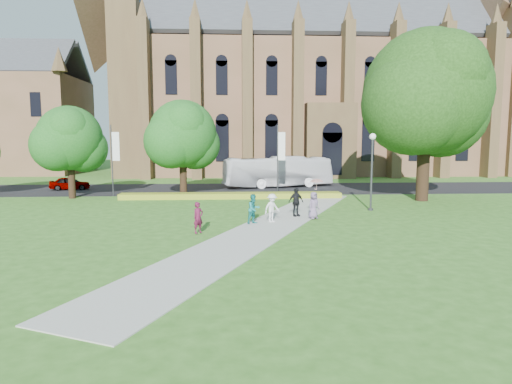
{
  "coord_description": "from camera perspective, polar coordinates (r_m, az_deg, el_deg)",
  "views": [
    {
      "loc": [
        -2.08,
        -23.8,
        5.0
      ],
      "look_at": [
        -0.48,
        4.22,
        1.6
      ],
      "focal_mm": 32.0,
      "sensor_mm": 36.0,
      "label": 1
    }
  ],
  "objects": [
    {
      "name": "pedestrian_3",
      "position": [
        28.68,
        5.01,
        -1.25
      ],
      "size": [
        1.15,
        0.83,
        1.81
      ],
      "primitive_type": "imported",
      "rotation": [
        0.0,
        0.0,
        0.41
      ],
      "color": "black",
      "rests_on": "footpath"
    },
    {
      "name": "tour_coach",
      "position": [
        45.54,
        2.74,
        2.55
      ],
      "size": [
        11.25,
        5.3,
        3.05
      ],
      "primitive_type": "imported",
      "rotation": [
        0.0,
        0.0,
        1.83
      ],
      "color": "silver",
      "rests_on": "road"
    },
    {
      "name": "large_tree",
      "position": [
        38.08,
        20.52,
        11.55
      ],
      "size": [
        9.6,
        9.6,
        13.2
      ],
      "color": "#332114",
      "rests_on": "ground"
    },
    {
      "name": "road",
      "position": [
        44.13,
        -0.54,
        0.42
      ],
      "size": [
        160.0,
        10.0,
        0.02
      ],
      "primitive_type": "cube",
      "color": "black",
      "rests_on": "ground"
    },
    {
      "name": "pedestrian_4",
      "position": [
        28.02,
        7.21,
        -1.65
      ],
      "size": [
        0.95,
        0.88,
        1.63
      ],
      "primitive_type": "imported",
      "rotation": [
        0.0,
        0.0,
        0.61
      ],
      "color": "slate",
      "rests_on": "footpath"
    },
    {
      "name": "streetlamp",
      "position": [
        31.83,
        14.29,
        3.62
      ],
      "size": [
        0.44,
        0.44,
        5.24
      ],
      "color": "#38383D",
      "rests_on": "ground"
    },
    {
      "name": "car_0",
      "position": [
        46.62,
        -22.24,
        1.02
      ],
      "size": [
        3.78,
        1.99,
        1.22
      ],
      "primitive_type": "imported",
      "rotation": [
        0.0,
        0.0,
        1.73
      ],
      "color": "gray",
      "rests_on": "road"
    },
    {
      "name": "footpath",
      "position": [
        25.38,
        1.51,
        -4.41
      ],
      "size": [
        15.58,
        28.54,
        0.04
      ],
      "primitive_type": "cube",
      "rotation": [
        0.0,
        0.0,
        -0.44
      ],
      "color": "#B2B2A8",
      "rests_on": "ground"
    },
    {
      "name": "pedestrian_1",
      "position": [
        26.14,
        -0.28,
        -2.13
      ],
      "size": [
        1.05,
        1.01,
        1.71
      ],
      "primitive_type": "imported",
      "rotation": [
        0.0,
        0.0,
        0.61
      ],
      "color": "#177572",
      "rests_on": "footpath"
    },
    {
      "name": "ground",
      "position": [
        24.41,
        1.7,
        -4.92
      ],
      "size": [
        160.0,
        160.0,
        0.0
      ],
      "primitive_type": "plane",
      "color": "#2E5D1B",
      "rests_on": "ground"
    },
    {
      "name": "banner_pole_0",
      "position": [
        39.26,
        2.88,
        4.55
      ],
      "size": [
        0.7,
        0.1,
        6.0
      ],
      "color": "#38383D",
      "rests_on": "ground"
    },
    {
      "name": "street_tree_0",
      "position": [
        39.95,
        -22.27,
        6.22
      ],
      "size": [
        5.2,
        5.2,
        7.5
      ],
      "color": "#332114",
      "rests_on": "ground"
    },
    {
      "name": "cathedral",
      "position": [
        65.16,
        7.67,
        13.89
      ],
      "size": [
        52.6,
        18.25,
        28.0
      ],
      "color": "brown",
      "rests_on": "ground"
    },
    {
      "name": "pedestrian_0",
      "position": [
        23.8,
        -7.24,
        -3.19
      ],
      "size": [
        0.7,
        0.68,
        1.62
      ],
      "primitive_type": "imported",
      "rotation": [
        0.0,
        0.0,
        0.72
      ],
      "color": "#53132E",
      "rests_on": "footpath"
    },
    {
      "name": "flower_hedge",
      "position": [
        37.31,
        -3.11,
        -0.46
      ],
      "size": [
        18.0,
        1.4,
        0.45
      ],
      "primitive_type": "cube",
      "color": "gold",
      "rests_on": "ground"
    },
    {
      "name": "street_tree_1",
      "position": [
        38.5,
        -9.18,
        7.15
      ],
      "size": [
        5.6,
        5.6,
        8.05
      ],
      "color": "#332114",
      "rests_on": "ground"
    },
    {
      "name": "parasol",
      "position": [
        28.0,
        7.58,
        0.76
      ],
      "size": [
        1.02,
        1.02,
        0.72
      ],
      "primitive_type": "imported",
      "rotation": [
        0.0,
        0.0,
        -0.3
      ],
      "color": "#E5A2AF",
      "rests_on": "pedestrian_4"
    },
    {
      "name": "banner_pole_1",
      "position": [
        40.25,
        -17.41,
        4.3
      ],
      "size": [
        0.7,
        0.1,
        6.0
      ],
      "color": "#38383D",
      "rests_on": "ground"
    },
    {
      "name": "pedestrian_2",
      "position": [
        26.69,
        2.01,
        -2.0
      ],
      "size": [
        1.24,
        1.11,
        1.66
      ],
      "primitive_type": "imported",
      "rotation": [
        0.0,
        0.0,
        0.6
      ],
      "color": "silver",
      "rests_on": "footpath"
    }
  ]
}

